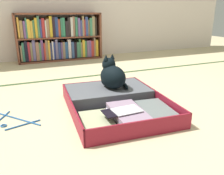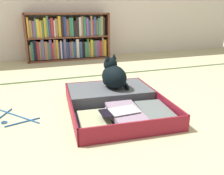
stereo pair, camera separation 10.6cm
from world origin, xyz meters
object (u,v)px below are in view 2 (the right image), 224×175
Objects in this scene: black_cat at (113,76)px; open_suitcase at (115,101)px; bookshelf at (68,38)px; clothes_hanger at (14,118)px.

open_suitcase is at bearing -105.03° from black_cat.
bookshelf is at bearing 91.77° from black_cat.
black_cat reaches higher than clothes_hanger.
bookshelf is 1.35× the size of open_suitcase.
bookshelf reaches higher than open_suitcase.
clothes_hanger is (-0.73, -1.99, -0.33)m from bookshelf.
open_suitcase is at bearing -89.42° from bookshelf.
black_cat reaches higher than open_suitcase.
bookshelf is at bearing 69.97° from clothes_hanger.
clothes_hanger is (-0.75, 0.03, -0.04)m from open_suitcase.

